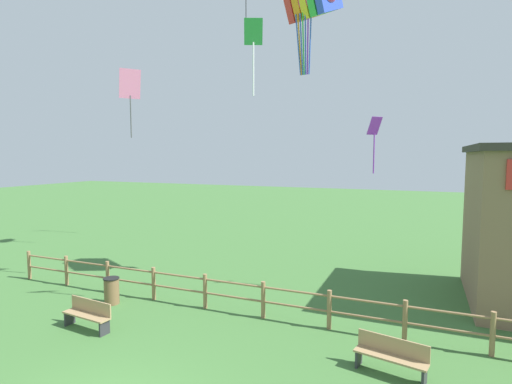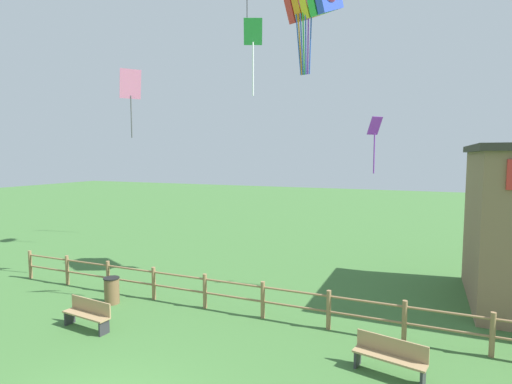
# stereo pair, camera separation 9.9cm
# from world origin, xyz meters

# --- Properties ---
(wooden_fence) EXTENTS (19.78, 0.14, 1.22)m
(wooden_fence) POSITION_xyz_m (0.00, 6.47, 0.69)
(wooden_fence) COLOR olive
(wooden_fence) RESTS_ON ground_plane
(park_bench_near_fence) EXTENTS (1.76, 0.57, 0.89)m
(park_bench_near_fence) POSITION_xyz_m (-3.57, 3.62, 0.49)
(park_bench_near_fence) COLOR #9E7F56
(park_bench_near_fence) RESTS_ON ground_plane
(park_bench_by_building) EXTENTS (1.78, 0.76, 0.89)m
(park_bench_by_building) POSITION_xyz_m (5.22, 4.51, 0.49)
(park_bench_by_building) COLOR #9E7F56
(park_bench_by_building) RESTS_ON ground_plane
(trash_bin) EXTENTS (0.56, 0.56, 0.95)m
(trash_bin) POSITION_xyz_m (-4.41, 5.54, 0.48)
(trash_bin) COLOR brown
(trash_bin) RESTS_ON ground_plane
(kite_rainbow_parafoil) EXTENTS (2.74, 2.44, 3.75)m
(kite_rainbow_parafoil) POSITION_xyz_m (1.45, 10.84, 11.53)
(kite_rainbow_parafoil) COLOR #E54C8C
(kite_pink_diamond) EXTENTS (0.73, 0.83, 2.73)m
(kite_pink_diamond) POSITION_xyz_m (-5.23, 7.82, 7.98)
(kite_pink_diamond) COLOR pink
(kite_green_diamond) EXTENTS (0.68, 0.57, 2.39)m
(kite_green_diamond) POSITION_xyz_m (0.63, 6.74, 8.91)
(kite_green_diamond) COLOR green
(kite_purple_streamer) EXTENTS (0.56, 0.58, 2.10)m
(kite_purple_streamer) POSITION_xyz_m (4.07, 10.21, 6.08)
(kite_purple_streamer) COLOR purple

